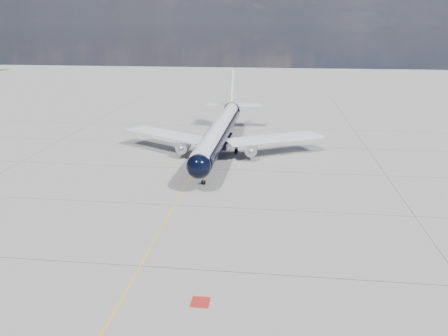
{
  "coord_description": "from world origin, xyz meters",
  "views": [
    {
      "loc": [
        12.45,
        -41.0,
        22.56
      ],
      "look_at": [
        6.02,
        13.96,
        4.0
      ],
      "focal_mm": 35.0,
      "sensor_mm": 36.0,
      "label": 1
    }
  ],
  "objects": [
    {
      "name": "ground",
      "position": [
        0.0,
        30.0,
        0.0
      ],
      "size": [
        320.0,
        320.0,
        0.0
      ],
      "primitive_type": "plane",
      "color": "gray",
      "rests_on": "ground"
    },
    {
      "name": "taxiway_centerline",
      "position": [
        0.0,
        25.0,
        0.0
      ],
      "size": [
        0.16,
        160.0,
        0.01
      ],
      "primitive_type": "cube",
      "color": "#EBB00C",
      "rests_on": "ground"
    },
    {
      "name": "red_marking",
      "position": [
        6.8,
        -10.0,
        0.0
      ],
      "size": [
        1.6,
        1.6,
        0.01
      ],
      "primitive_type": "cube",
      "color": "maroon",
      "rests_on": "ground"
    },
    {
      "name": "main_airliner",
      "position": [
        2.9,
        34.4,
        4.05
      ],
      "size": [
        37.08,
        45.07,
        13.04
      ],
      "rotation": [
        0.0,
        0.0,
        -0.02
      ],
      "color": "black",
      "rests_on": "ground"
    }
  ]
}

